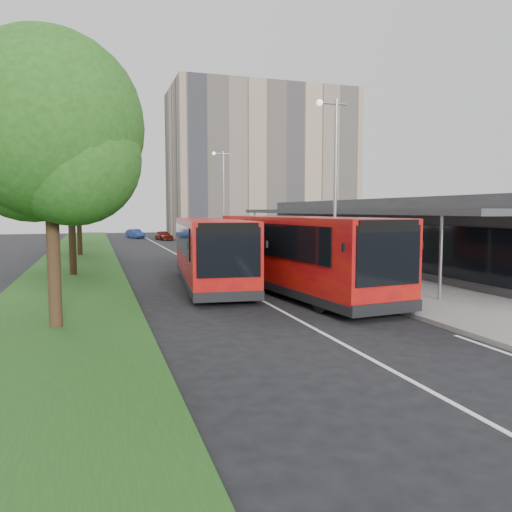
% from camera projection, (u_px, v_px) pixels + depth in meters
% --- Properties ---
extents(ground, '(120.00, 120.00, 0.00)m').
position_uv_depth(ground, '(258.00, 299.00, 19.06)').
color(ground, black).
rests_on(ground, ground).
extents(pavement, '(5.00, 80.00, 0.15)m').
position_uv_depth(pavement, '(252.00, 252.00, 39.84)').
color(pavement, slate).
rests_on(pavement, ground).
extents(grass_verge, '(5.00, 80.00, 0.10)m').
position_uv_depth(grass_verge, '(80.00, 257.00, 35.88)').
color(grass_verge, '#1A4917').
rests_on(grass_verge, ground).
extents(lane_centre_line, '(0.12, 70.00, 0.01)m').
position_uv_depth(lane_centre_line, '(189.00, 261.00, 33.28)').
color(lane_centre_line, silver).
rests_on(lane_centre_line, ground).
extents(kerb_dashes, '(0.12, 56.00, 0.01)m').
position_uv_depth(kerb_dashes, '(222.00, 254.00, 38.08)').
color(kerb_dashes, silver).
rests_on(kerb_dashes, ground).
extents(office_block, '(22.00, 12.00, 18.00)m').
position_uv_depth(office_block, '(260.00, 165.00, 62.32)').
color(office_block, tan).
rests_on(office_block, ground).
extents(station_building, '(7.70, 26.00, 4.00)m').
position_uv_depth(station_building, '(389.00, 233.00, 29.77)').
color(station_building, '#2D2D2F').
rests_on(station_building, ground).
extents(tree_near, '(5.14, 5.14, 8.26)m').
position_uv_depth(tree_near, '(49.00, 138.00, 13.64)').
color(tree_near, '#372016').
rests_on(tree_near, ground).
extents(tree_mid, '(5.22, 5.22, 8.39)m').
position_uv_depth(tree_mid, '(70.00, 169.00, 25.01)').
color(tree_mid, '#372016').
rests_on(tree_mid, ground).
extents(tree_far, '(4.52, 4.52, 7.24)m').
position_uv_depth(tree_far, '(78.00, 192.00, 36.45)').
color(tree_far, '#372016').
rests_on(tree_far, ground).
extents(lamp_post_near, '(1.44, 0.28, 8.00)m').
position_uv_depth(lamp_post_near, '(334.00, 179.00, 21.78)').
color(lamp_post_near, gray).
rests_on(lamp_post_near, pavement).
extents(lamp_post_far, '(1.44, 0.28, 8.00)m').
position_uv_depth(lamp_post_far, '(223.00, 194.00, 40.74)').
color(lamp_post_far, gray).
rests_on(lamp_post_far, pavement).
extents(bus_main, '(3.89, 11.20, 3.11)m').
position_uv_depth(bus_main, '(300.00, 255.00, 19.89)').
color(bus_main, '#B11C09').
rests_on(bus_main, ground).
extents(bus_second, '(3.71, 10.69, 2.97)m').
position_uv_depth(bus_second, '(211.00, 252.00, 22.17)').
color(bus_second, '#B11C09').
rests_on(bus_second, ground).
extents(litter_bin, '(0.65, 0.65, 0.96)m').
position_uv_depth(litter_bin, '(300.00, 257.00, 29.30)').
color(litter_bin, '#322014').
rests_on(litter_bin, pavement).
extents(bollard, '(0.19, 0.19, 0.89)m').
position_uv_depth(bollard, '(245.00, 248.00, 36.61)').
color(bollard, '#D69E0B').
rests_on(bollard, pavement).
extents(car_near, '(1.93, 3.39, 1.09)m').
position_uv_depth(car_near, '(164.00, 235.00, 56.33)').
color(car_near, '#5D150D').
rests_on(car_near, ground).
extents(car_far, '(2.23, 3.56, 1.11)m').
position_uv_depth(car_far, '(135.00, 234.00, 60.16)').
color(car_far, navy).
rests_on(car_far, ground).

